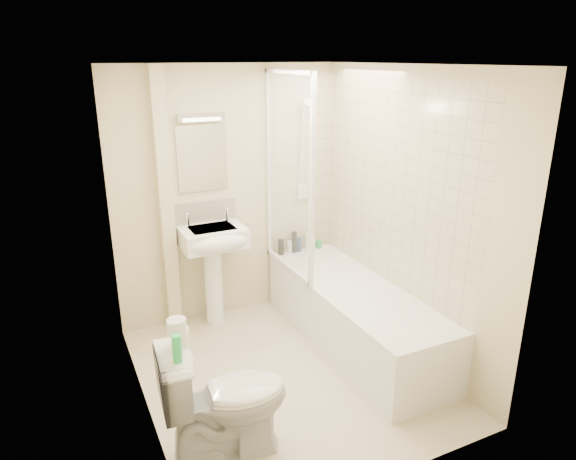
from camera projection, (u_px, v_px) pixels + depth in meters
name	position (u px, v px, depth m)	size (l,w,h in m)	color
floor	(286.00, 374.00, 4.18)	(2.50, 2.50, 0.00)	beige
wall_back	(230.00, 196.00, 4.86)	(2.20, 0.02, 2.40)	beige
wall_left	(134.00, 259.00, 3.34)	(0.02, 2.50, 2.40)	beige
wall_right	(406.00, 216.00, 4.24)	(0.02, 2.50, 2.40)	beige
ceiling	(286.00, 65.00, 3.41)	(2.20, 2.50, 0.02)	white
tile_back	(301.00, 166.00, 5.08)	(0.70, 0.01, 1.75)	beige
tile_right	(394.00, 185.00, 4.32)	(0.01, 2.10, 1.75)	beige
pipe_boxing	(166.00, 205.00, 4.55)	(0.12, 0.12, 2.40)	beige
splashback	(205.00, 216.00, 4.80)	(0.60, 0.01, 0.30)	beige
mirror	(202.00, 158.00, 4.62)	(0.46, 0.01, 0.60)	white
strip_light	(201.00, 117.00, 4.49)	(0.42, 0.07, 0.07)	silver
bathtub	(354.00, 314.00, 4.54)	(0.70, 2.10, 0.55)	white
shower_screen	(288.00, 175.00, 4.56)	(0.04, 0.92, 1.80)	white
shower_fixture	(303.00, 154.00, 5.01)	(0.10, 0.16, 0.99)	white
pedestal_sink	(214.00, 249.00, 4.69)	(0.58, 0.51, 1.11)	white
bottle_black_a	(281.00, 247.00, 5.17)	(0.06, 0.06, 0.16)	black
bottle_white_a	(289.00, 247.00, 5.21)	(0.05, 0.05, 0.13)	silver
bottle_black_b	(294.00, 242.00, 5.22)	(0.05, 0.05, 0.22)	black
bottle_blue	(299.00, 245.00, 5.25)	(0.05, 0.05, 0.14)	navy
bottle_cream	(307.00, 241.00, 5.29)	(0.06, 0.06, 0.19)	beige
bottle_white_b	(313.00, 243.00, 5.32)	(0.05, 0.05, 0.14)	white
bottle_green	(319.00, 244.00, 5.36)	(0.06, 0.06, 0.08)	green
toilet	(225.00, 399.00, 3.23)	(0.83, 0.52, 0.81)	white
toilet_roll_lower	(180.00, 336.00, 3.08)	(0.10, 0.10, 0.10)	white
toilet_roll_upper	(177.00, 327.00, 3.00)	(0.11, 0.11, 0.10)	white
green_bottle	(177.00, 348.00, 2.89)	(0.05, 0.05, 0.17)	#2ACA5E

